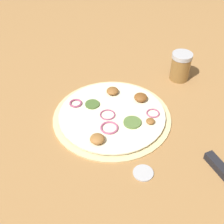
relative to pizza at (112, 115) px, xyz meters
The scene contains 4 objects.
ground_plane 0.01m from the pizza, 27.35° to the left, with size 3.00×3.00×0.00m, color #9E703F.
pizza is the anchor object (origin of this frame).
spice_jar 0.26m from the pizza, 119.43° to the right, with size 0.06×0.06×0.08m.
loose_cap 0.19m from the pizza, 129.54° to the left, with size 0.04×0.04×0.01m.
Camera 1 is at (-0.19, 0.55, 0.53)m, focal length 50.00 mm.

